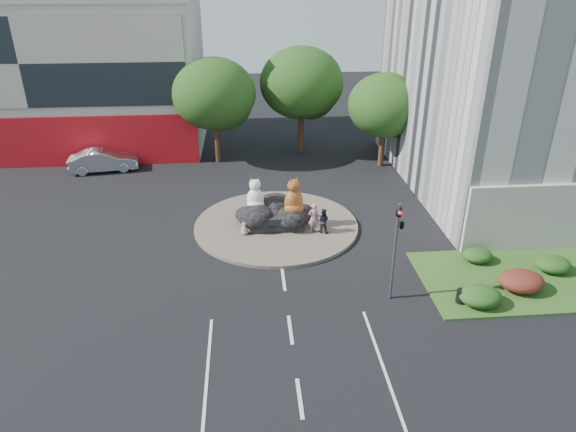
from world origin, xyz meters
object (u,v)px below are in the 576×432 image
kitten_calico (244,228)px  parked_car (104,160)px  litter_bin (461,296)px  cat_white (255,194)px  pedestrian_pink (314,218)px  cat_tabby (294,196)px  kitten_white (318,224)px  pedestrian_dark (323,221)px

kitten_calico → parked_car: size_ratio=0.15×
litter_bin → cat_white: bearing=136.1°
pedestrian_pink → litter_bin: size_ratio=2.79×
cat_white → cat_tabby: cat_tabby is taller
pedestrian_pink → kitten_calico: bearing=-12.1°
kitten_calico → cat_tabby: bearing=47.3°
cat_tabby → kitten_white: (1.37, -0.63, -1.59)m
kitten_calico → pedestrian_pink: 4.11m
cat_tabby → parked_car: size_ratio=0.44×
cat_white → parked_car: 15.52m
cat_white → cat_tabby: 2.38m
cat_tabby → pedestrian_dark: size_ratio=1.48×
cat_tabby → litter_bin: 11.13m
cat_white → pedestrian_pink: cat_white is taller
pedestrian_pink → litter_bin: bearing=117.1°
kitten_calico → litter_bin: kitten_calico is taller
litter_bin → kitten_calico: bearing=143.4°
kitten_calico → parked_car: (-10.81, 11.83, 0.25)m
kitten_calico → kitten_white: bearing=34.6°
parked_car → litter_bin: (20.96, -19.38, -0.41)m
pedestrian_pink → parked_car: (-14.89, 11.86, -0.26)m
pedestrian_dark → litter_bin: pedestrian_dark is taller
cat_white → parked_car: bearing=145.5°
pedestrian_pink → pedestrian_dark: 0.58m
parked_car → kitten_calico: bearing=-146.2°
cat_white → litter_bin: (9.43, -9.06, -1.66)m
pedestrian_dark → parked_car: bearing=-16.9°
cat_tabby → kitten_white: 2.20m
kitten_calico → parked_car: bearing=165.1°
litter_bin → pedestrian_dark: bearing=126.8°
cat_tabby → litter_bin: cat_tabby is taller
parked_car → litter_bin: size_ratio=7.94×
cat_tabby → kitten_white: size_ratio=2.60×
pedestrian_dark → parked_car: 19.55m
kitten_white → pedestrian_pink: bearing=-161.6°
cat_white → litter_bin: 13.19m
kitten_calico → kitten_white: size_ratio=0.92×
cat_white → pedestrian_pink: 3.83m
pedestrian_dark → parked_car: (-15.43, 12.00, -0.11)m
kitten_calico → pedestrian_dark: (4.62, -0.17, 0.37)m
pedestrian_pink → kitten_white: bearing=-160.2°
kitten_white → parked_car: 19.15m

